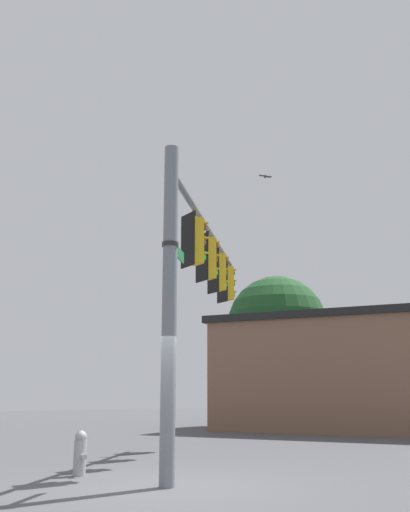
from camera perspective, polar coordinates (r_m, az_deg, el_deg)
ground_plane at (r=10.12m, az=-3.91°, el=-22.37°), size 80.00×80.00×0.00m
signal_pole at (r=10.12m, az=-3.63°, el=-5.03°), size 0.27×0.27×6.10m
mast_arm at (r=14.54m, az=0.34°, el=2.62°), size 5.94×5.69×0.14m
traffic_light_nearest_pole at (r=12.61m, az=-1.02°, el=1.54°), size 0.54×0.49×1.31m
traffic_light_mid_inner at (r=14.24m, az=0.33°, el=-0.23°), size 0.54×0.49×1.31m
traffic_light_mid_outer at (r=15.88m, az=1.40°, el=-1.63°), size 0.54×0.49×1.31m
traffic_light_arm_end at (r=17.53m, az=2.27°, el=-2.77°), size 0.54×0.49×1.31m
street_name_sign at (r=10.62m, az=-3.17°, el=0.76°), size 0.96×0.93×0.22m
bird_flying at (r=19.27m, az=6.12°, el=8.03°), size 0.32×0.39×0.11m
storefront_building at (r=24.63m, az=14.13°, el=-11.37°), size 12.05×10.68×4.65m
tree_by_storefront at (r=27.45m, az=7.32°, el=-7.03°), size 4.77×4.77×7.04m
fire_hydrant at (r=11.62m, az=-12.53°, el=-18.89°), size 0.35×0.24×0.82m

